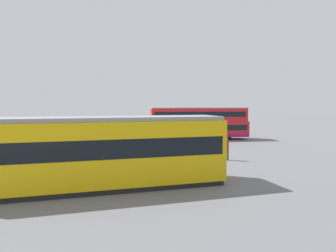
% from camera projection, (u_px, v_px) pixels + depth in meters
% --- Properties ---
extents(ground_plane, '(160.00, 160.00, 0.00)m').
position_uv_depth(ground_plane, '(165.00, 145.00, 30.65)').
color(ground_plane, slate).
extents(double_decker_bus, '(11.78, 4.90, 3.80)m').
position_uv_depth(double_decker_bus, '(198.00, 123.00, 35.46)').
color(double_decker_bus, red).
rests_on(double_decker_bus, ground).
extents(tram_yellow, '(12.34, 3.29, 3.53)m').
position_uv_depth(tram_yellow, '(102.00, 151.00, 14.81)').
color(tram_yellow, '#E5B70C').
rests_on(tram_yellow, ground).
extents(pedestrian_near_railing, '(0.44, 0.44, 1.72)m').
position_uv_depth(pedestrian_near_railing, '(135.00, 142.00, 25.26)').
color(pedestrian_near_railing, black).
rests_on(pedestrian_near_railing, ground).
extents(pedestrian_crossing, '(0.36, 0.32, 1.65)m').
position_uv_depth(pedestrian_crossing, '(227.00, 147.00, 22.39)').
color(pedestrian_crossing, '#4C3F2D').
rests_on(pedestrian_crossing, ground).
extents(pedestrian_railing, '(6.12, 0.77, 1.08)m').
position_uv_depth(pedestrian_railing, '(132.00, 147.00, 24.08)').
color(pedestrian_railing, gray).
rests_on(pedestrian_railing, ground).
extents(info_sign, '(1.01, 0.16, 2.43)m').
position_uv_depth(info_sign, '(57.00, 138.00, 21.90)').
color(info_sign, slate).
rests_on(info_sign, ground).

